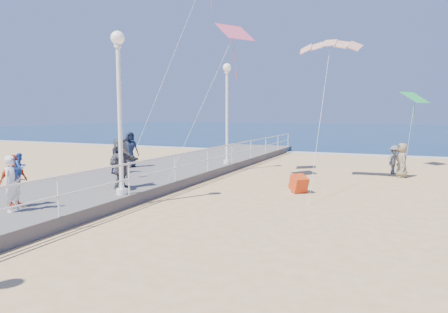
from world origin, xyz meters
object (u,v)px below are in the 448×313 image
at_px(box_kite, 299,185).
at_px(spectator_7, 118,156).
at_px(spectator_6, 124,161).
at_px(beach_walker_c, 402,160).
at_px(toddler_held, 20,167).
at_px(woman_holding_toddler, 13,184).
at_px(spectator_4, 130,149).
at_px(spectator_5, 121,163).
at_px(lamp_post_far, 227,103).
at_px(spectator_3, 14,181).
at_px(beach_walker_a, 394,160).
at_px(lamp_post_mid, 119,96).

bearing_deg(box_kite, spectator_7, 141.93).
relative_size(spectator_6, beach_walker_c, 0.87).
height_order(toddler_held, box_kite, toddler_held).
bearing_deg(woman_holding_toddler, box_kite, -46.93).
height_order(spectator_4, spectator_5, spectator_5).
bearing_deg(toddler_held, beach_walker_c, -44.39).
xyz_separation_m(lamp_post_far, woman_holding_toddler, (-1.27, -12.07, -2.49)).
height_order(spectator_4, box_kite, spectator_4).
height_order(lamp_post_far, spectator_5, lamp_post_far).
distance_m(spectator_3, beach_walker_a, 17.30).
distance_m(spectator_6, beach_walker_c, 13.07).
relative_size(spectator_6, box_kite, 2.43).
relative_size(lamp_post_mid, spectator_6, 3.65).
bearing_deg(box_kite, lamp_post_far, 94.99).
relative_size(spectator_5, beach_walker_a, 1.24).
xyz_separation_m(woman_holding_toddler, box_kite, (6.19, 7.66, -0.87)).
relative_size(lamp_post_mid, beach_walker_c, 3.18).
bearing_deg(woman_holding_toddler, beach_walker_a, -41.47).
relative_size(beach_walker_a, beach_walker_c, 0.88).
distance_m(spectator_6, spectator_7, 1.60).
bearing_deg(beach_walker_c, toddler_held, -53.17).
height_order(spectator_3, spectator_5, spectator_5).
height_order(spectator_5, beach_walker_c, spectator_5).
relative_size(woman_holding_toddler, spectator_5, 0.85).
xyz_separation_m(lamp_post_mid, box_kite, (4.91, 4.59, -3.36)).
bearing_deg(toddler_held, beach_walker_a, -41.33).
distance_m(lamp_post_mid, beach_walker_a, 14.41).
distance_m(spectator_3, spectator_7, 6.74).
distance_m(spectator_7, box_kite, 8.17).
bearing_deg(spectator_5, lamp_post_mid, -147.46).
distance_m(beach_walker_a, beach_walker_c, 1.13).
bearing_deg(spectator_6, lamp_post_mid, -117.80).
bearing_deg(lamp_post_mid, lamp_post_far, 90.00).
bearing_deg(beach_walker_a, spectator_4, 143.92).
height_order(lamp_post_mid, spectator_4, lamp_post_mid).
height_order(beach_walker_a, box_kite, beach_walker_a).
bearing_deg(toddler_held, spectator_4, 9.88).
distance_m(toddler_held, spectator_3, 0.78).
relative_size(woman_holding_toddler, box_kite, 2.58).
bearing_deg(spectator_4, spectator_3, -133.55).
bearing_deg(lamp_post_far, spectator_7, -121.84).
height_order(woman_holding_toddler, spectator_7, woman_holding_toddler).
bearing_deg(box_kite, lamp_post_mid, 179.96).
xyz_separation_m(lamp_post_far, spectator_5, (-0.74, -8.05, -2.35)).
relative_size(spectator_6, spectator_7, 0.95).
bearing_deg(spectator_4, lamp_post_mid, -113.97).
relative_size(woman_holding_toddler, spectator_3, 1.02).
bearing_deg(spectator_5, spectator_3, 159.71).
bearing_deg(beach_walker_c, spectator_4, -86.73).
distance_m(lamp_post_far, toddler_held, 12.15).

